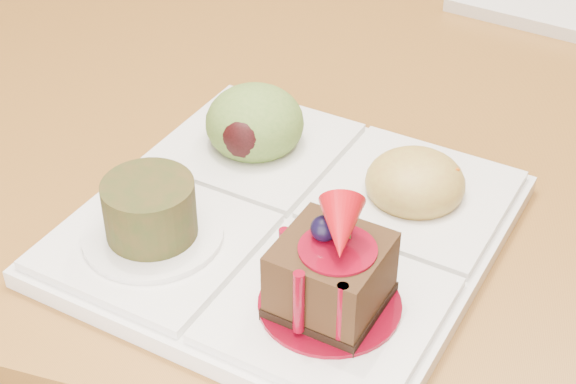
% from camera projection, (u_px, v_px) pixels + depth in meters
% --- Properties ---
extents(ground, '(6.00, 6.00, 0.00)m').
position_uv_depth(ground, '(438.00, 307.00, 1.57)').
color(ground, '#533517').
extents(sampler_plate, '(0.29, 0.29, 0.10)m').
position_uv_depth(sampler_plate, '(289.00, 208.00, 0.55)').
color(sampler_plate, silver).
rests_on(sampler_plate, dining_table).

